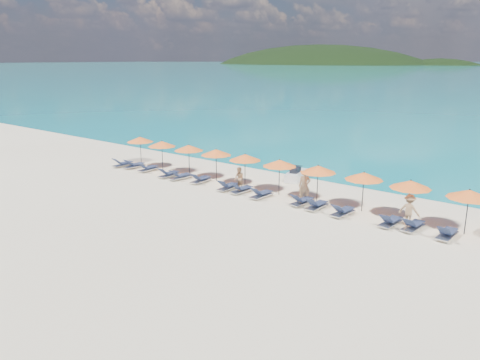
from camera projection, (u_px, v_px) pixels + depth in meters
The scene contains 32 objects.
ground at pixel (206, 212), 25.88m from camera, with size 1400.00×1400.00×0.00m, color beige.
headland_main at pixel (316, 94), 624.66m from camera, with size 374.00×242.00×126.50m.
headland_small at pixel (437, 96), 548.28m from camera, with size 162.00×126.00×85.50m.
jetski at pixel (296, 175), 32.54m from camera, with size 1.52×2.63×0.88m.
beachgoer_a at pixel (304, 186), 27.43m from camera, with size 0.70×0.46×1.93m, color tan.
beachgoer_b at pixel (239, 179), 29.99m from camera, with size 0.72×0.41×1.48m, color tan.
beachgoer_c at pixel (409, 210), 23.55m from camera, with size 1.06×0.49×1.65m, color tan.
umbrella_0 at pixel (140, 139), 36.87m from camera, with size 2.10×2.10×2.28m.
umbrella_1 at pixel (162, 144), 34.98m from camera, with size 2.10×2.10×2.28m.
umbrella_2 at pixel (189, 148), 33.43m from camera, with size 2.10×2.10×2.28m.
umbrella_3 at pixel (216, 152), 31.86m from camera, with size 2.10×2.10×2.28m.
umbrella_4 at pixel (245, 157), 30.24m from camera, with size 2.10×2.10×2.28m.
umbrella_5 at pixel (280, 163), 28.58m from camera, with size 2.10×2.10×2.28m.
umbrella_6 at pixel (318, 169), 27.04m from camera, with size 2.10×2.10×2.28m.
umbrella_7 at pixel (364, 176), 25.45m from camera, with size 2.10×2.10×2.28m.
umbrella_8 at pixel (411, 184), 23.77m from camera, with size 2.10×2.10×2.28m.
umbrella_9 at pixel (469, 194), 22.09m from camera, with size 2.10×2.10×2.28m.
lounger_0 at pixel (123, 164), 36.51m from camera, with size 0.69×1.72×0.66m.
lounger_1 at pixel (134, 165), 36.05m from camera, with size 0.71×1.73×0.66m.
lounger_2 at pixel (148, 168), 35.03m from camera, with size 0.70×1.73×0.66m.
lounger_3 at pixel (169, 174), 33.30m from camera, with size 0.65×1.71×0.66m.
lounger_4 at pixel (180, 176), 32.68m from camera, with size 0.79×1.75×0.66m.
lounger_5 at pixel (201, 179), 31.80m from camera, with size 0.76×1.75×0.66m.
lounger_6 at pixel (228, 186), 30.08m from camera, with size 0.71×1.73×0.66m.
lounger_7 at pixel (241, 189), 29.42m from camera, with size 0.76×1.75×0.66m.
lounger_8 at pixel (261, 194), 28.37m from camera, with size 0.68×1.72×0.66m.
lounger_9 at pixel (302, 201), 27.01m from camera, with size 0.79×1.75×0.66m.
lounger_10 at pixel (316, 205), 26.27m from camera, with size 0.66×1.71×0.66m.
lounger_11 at pixel (343, 211), 25.18m from camera, with size 0.77×1.75×0.66m.
lounger_12 at pixel (390, 221), 23.64m from camera, with size 0.75×1.74×0.66m.
lounger_13 at pixel (413, 225), 23.07m from camera, with size 0.76×1.75×0.66m.
lounger_14 at pixel (447, 233), 22.02m from camera, with size 0.67×1.72×0.66m.
Camera 1 is at (16.84, -18.02, 8.25)m, focal length 35.00 mm.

